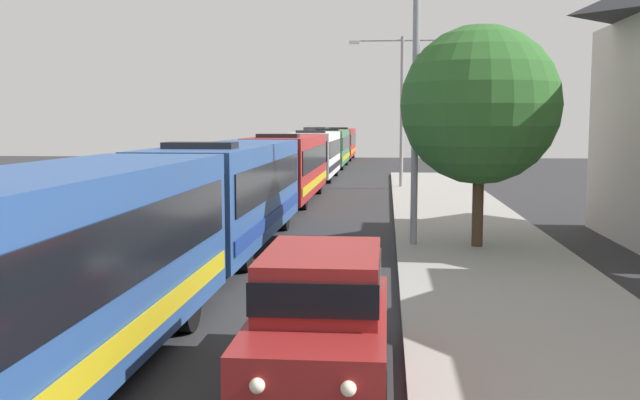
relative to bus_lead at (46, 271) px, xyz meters
The scene contains 11 objects.
bus_lead is the anchor object (origin of this frame).
bus_second_in_line 11.95m from the bus_lead, 90.00° to the left, with size 2.58×12.04×3.21m.
bus_middle 24.86m from the bus_lead, 90.00° to the left, with size 2.58×11.87×3.21m.
bus_fourth_in_line 37.93m from the bus_lead, 90.00° to the left, with size 2.58×10.54×3.21m.
bus_rear 50.61m from the bus_lead, 90.00° to the left, with size 2.58×11.25×3.21m.
bus_tail_end 63.51m from the bus_lead, 90.00° to the left, with size 2.58×11.13×3.21m.
white_suv 3.81m from the bus_lead, 10.02° to the left, with size 1.86×4.60×1.90m.
box_truck_oncoming 72.22m from the bus_lead, 92.62° to the left, with size 2.35×7.71×3.15m.
streetlamp_mid 13.52m from the bus_lead, 65.66° to the left, with size 5.91×0.28×7.91m.
streetlamp_far 32.01m from the bus_lead, 80.23° to the left, with size 5.84×0.28×8.19m.
roadside_tree 14.00m from the bus_lead, 58.44° to the left, with size 4.50×4.50×6.29m.
Camera 1 is at (3.30, 2.92, 3.70)m, focal length 41.09 mm.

